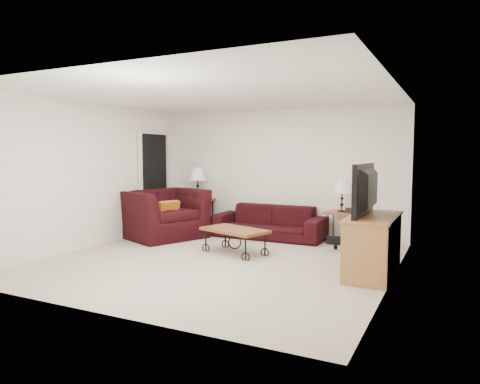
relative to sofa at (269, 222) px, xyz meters
The scene contains 20 objects.
ground 2.04m from the sofa, 89.40° to the right, with size 5.00×5.00×0.00m, color beige.
wall_back 1.05m from the sofa, 87.49° to the left, with size 5.00×0.02×2.50m, color white.
wall_front 4.62m from the sofa, 89.73° to the right, with size 5.00×0.02×2.50m, color white.
wall_left 3.33m from the sofa, 140.82° to the right, with size 0.02×5.00×2.50m, color white.
wall_right 3.36m from the sofa, 38.70° to the right, with size 0.02×5.00×2.50m, color white.
ceiling 2.98m from the sofa, 89.40° to the right, with size 5.00×5.00×0.00m, color white.
doorway 2.58m from the sofa, behind, with size 0.08×0.94×2.04m, color black.
sofa is the anchor object (origin of this frame).
side_table_left 1.74m from the sofa, behind, with size 0.61×0.61×0.67m, color brown.
side_table_right 1.37m from the sofa, ahead, with size 0.53×0.53×0.58m, color brown.
lamp_left 1.87m from the sofa, behind, with size 0.38×0.38×0.67m, color black, non-canonical shape.
lamp_right 1.48m from the sofa, ahead, with size 0.33×0.33×0.58m, color black, non-canonical shape.
photo_frame_left 1.92m from the sofa, behind, with size 0.13×0.02×0.11m, color black.
photo_frame_right 1.54m from the sofa, ahead, with size 0.12×0.02×0.10m, color black.
coffee_table 1.49m from the sofa, 89.72° to the right, with size 1.09×0.59×0.41m, color brown.
armchair 2.05m from the sofa, 154.80° to the right, with size 1.43×1.25×0.93m, color black.
throw_pillow 1.95m from the sofa, 151.58° to the right, with size 0.42×0.11×0.42m, color orange.
tv_stand 2.88m from the sofa, 38.49° to the right, with size 0.56×1.34×0.81m, color #C28548.
television 2.98m from the sofa, 38.74° to the right, with size 1.20×0.16×0.69m, color black.
backpack 1.50m from the sofa, 18.68° to the right, with size 0.35×0.27×0.45m, color black.
Camera 1 is at (3.21, -5.80, 1.63)m, focal length 32.98 mm.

